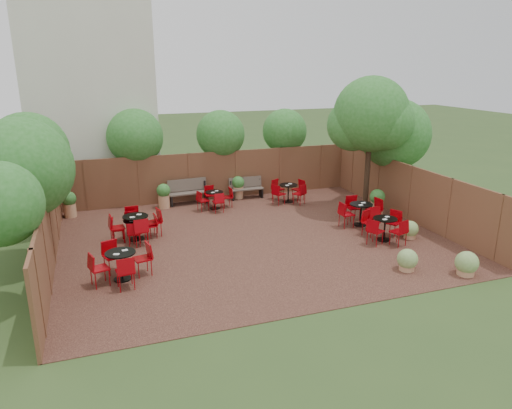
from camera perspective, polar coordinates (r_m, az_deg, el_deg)
name	(u,v)px	position (r m, az deg, el deg)	size (l,w,h in m)	color
ground	(253,239)	(15.43, -0.40, -4.17)	(80.00, 80.00, 0.00)	#354F23
courtyard_paving	(253,239)	(15.43, -0.40, -4.13)	(12.00, 10.00, 0.02)	#321A14
fence_back	(214,176)	(19.73, -5.14, 3.49)	(12.00, 0.08, 2.00)	brown
fence_left	(50,231)	(14.42, -23.61, -2.94)	(0.08, 10.00, 2.00)	brown
fence_right	(410,193)	(17.89, 18.09, 1.32)	(0.08, 10.00, 2.00)	brown
neighbour_building	(91,100)	(21.68, -19.27, 11.87)	(5.00, 4.00, 8.00)	beige
overhang_foliage	(185,146)	(16.65, -8.61, 6.97)	(15.84, 10.26, 2.75)	#296B22
courtyard_tree	(371,118)	(18.06, 13.69, 10.07)	(2.87, 2.78, 5.06)	black
park_bench_left	(188,191)	(19.25, -8.22, 1.60)	(1.64, 0.63, 0.99)	brown
park_bench_right	(246,188)	(19.86, -1.21, 2.06)	(1.43, 0.48, 0.88)	brown
bistro_tables	(242,220)	(15.85, -1.72, -1.84)	(9.84, 6.85, 0.92)	black
planters	(219,197)	(18.27, -4.47, 0.95)	(11.30, 4.55, 1.03)	tan
low_shrubs	(431,252)	(14.45, 20.35, -5.41)	(2.17, 3.42, 0.67)	tan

